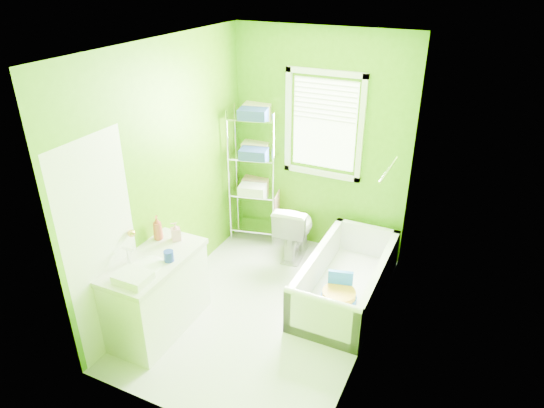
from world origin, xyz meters
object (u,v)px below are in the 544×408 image
at_px(wire_shelf_unit, 256,161).
at_px(toilet, 295,229).
at_px(bathtub, 345,285).
at_px(vanity, 156,292).

bearing_deg(wire_shelf_unit, toilet, -16.26).
bearing_deg(toilet, wire_shelf_unit, -22.91).
distance_m(bathtub, toilet, 1.01).
bearing_deg(vanity, wire_shelf_unit, 88.03).
xyz_separation_m(vanity, wire_shelf_unit, (0.07, 1.95, 0.63)).
bearing_deg(bathtub, wire_shelf_unit, 152.34).
relative_size(vanity, wire_shelf_unit, 0.61).
height_order(bathtub, vanity, vanity).
bearing_deg(bathtub, toilet, 145.16).
relative_size(toilet, vanity, 0.67).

